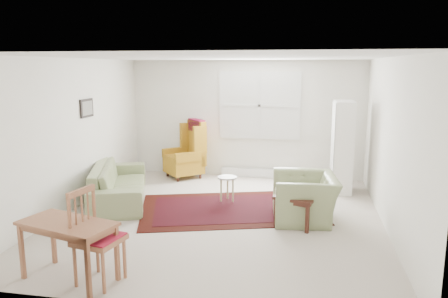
% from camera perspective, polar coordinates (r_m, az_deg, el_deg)
% --- Properties ---
extents(room, '(5.04, 5.54, 2.51)m').
position_cam_1_polar(room, '(6.93, 0.02, 1.54)').
color(room, beige).
rests_on(room, ground).
extents(rug, '(3.38, 2.68, 0.03)m').
position_cam_1_polar(rug, '(7.42, 0.82, -7.73)').
color(rug, black).
rests_on(rug, ground).
extents(sofa, '(1.58, 2.39, 0.90)m').
position_cam_1_polar(sofa, '(7.98, -13.58, -3.46)').
color(sofa, '#808B5D').
rests_on(sofa, ground).
extents(armchair, '(1.07, 1.19, 0.85)m').
position_cam_1_polar(armchair, '(6.95, 10.53, -5.68)').
color(armchair, '#808B5D').
rests_on(armchair, ground).
extents(wingback_chair, '(1.05, 1.04, 1.25)m').
position_cam_1_polar(wingback_chair, '(9.39, -5.33, 0.01)').
color(wingback_chair, '#B27E1B').
rests_on(wingback_chair, ground).
extents(coffee_table, '(0.75, 0.75, 0.48)m').
position_cam_1_polar(coffee_table, '(6.73, 9.61, -7.82)').
color(coffee_table, '#3F1B13').
rests_on(coffee_table, ground).
extents(stool, '(0.45, 0.45, 0.46)m').
position_cam_1_polar(stool, '(7.77, 0.42, -5.23)').
color(stool, white).
rests_on(stool, ground).
extents(cabinet, '(0.38, 0.70, 1.73)m').
position_cam_1_polar(cabinet, '(8.57, 15.23, 0.29)').
color(cabinet, white).
rests_on(cabinet, ground).
extents(desk, '(1.17, 0.80, 0.68)m').
position_cam_1_polar(desk, '(5.29, -19.58, -12.44)').
color(desk, '#995E3E').
rests_on(desk, ground).
extents(desk_chair, '(0.55, 0.55, 1.06)m').
position_cam_1_polar(desk_chair, '(5.05, -16.02, -11.03)').
color(desk_chair, '#995E3E').
rests_on(desk_chair, ground).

